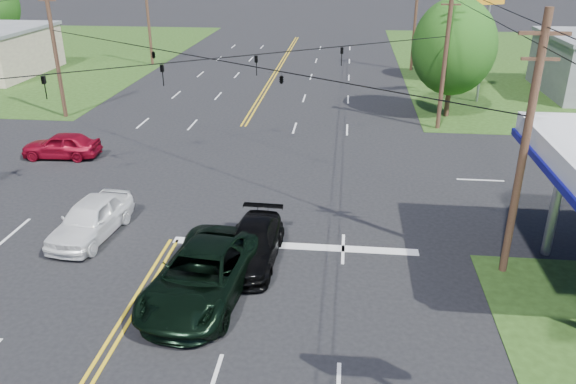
# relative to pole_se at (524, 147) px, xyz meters

# --- Properties ---
(ground) EXTENTS (280.00, 280.00, 0.00)m
(ground) POSITION_rel_pole_se_xyz_m (-13.00, 9.00, -4.92)
(ground) COLOR black
(ground) RESTS_ON ground
(stop_bar) EXTENTS (10.00, 0.50, 0.02)m
(stop_bar) POSITION_rel_pole_se_xyz_m (-8.00, 1.00, -4.92)
(stop_bar) COLOR silver
(stop_bar) RESTS_ON ground
(pole_se) EXTENTS (1.60, 0.28, 9.50)m
(pole_se) POSITION_rel_pole_se_xyz_m (0.00, 0.00, 0.00)
(pole_se) COLOR #3A2318
(pole_se) RESTS_ON ground
(pole_nw) EXTENTS (1.60, 0.28, 9.50)m
(pole_nw) POSITION_rel_pole_se_xyz_m (-26.00, 18.00, 0.00)
(pole_nw) COLOR #3A2318
(pole_nw) RESTS_ON ground
(pole_ne) EXTENTS (1.60, 0.28, 9.50)m
(pole_ne) POSITION_rel_pole_se_xyz_m (0.00, 18.00, 0.00)
(pole_ne) COLOR #3A2318
(pole_ne) RESTS_ON ground
(pole_left_far) EXTENTS (1.60, 0.28, 10.00)m
(pole_left_far) POSITION_rel_pole_se_xyz_m (-26.00, 37.00, 0.25)
(pole_left_far) COLOR #3A2318
(pole_left_far) RESTS_ON ground
(pole_right_far) EXTENTS (1.60, 0.28, 10.00)m
(pole_right_far) POSITION_rel_pole_se_xyz_m (0.00, 37.00, 0.25)
(pole_right_far) COLOR #3A2318
(pole_right_far) RESTS_ON ground
(span_wire_signals) EXTENTS (26.00, 18.00, 1.13)m
(span_wire_signals) POSITION_rel_pole_se_xyz_m (-13.00, 9.00, 1.08)
(span_wire_signals) COLOR black
(span_wire_signals) RESTS_ON ground
(power_lines) EXTENTS (26.04, 100.00, 0.64)m
(power_lines) POSITION_rel_pole_se_xyz_m (-13.00, 7.00, 3.68)
(power_lines) COLOR black
(power_lines) RESTS_ON ground
(tree_right_a) EXTENTS (5.70, 5.70, 8.18)m
(tree_right_a) POSITION_rel_pole_se_xyz_m (1.00, 21.00, -0.05)
(tree_right_a) COLOR #3A2318
(tree_right_a) RESTS_ON ground
(tree_right_b) EXTENTS (4.94, 4.94, 7.09)m
(tree_right_b) POSITION_rel_pole_se_xyz_m (3.50, 33.00, -0.70)
(tree_right_b) COLOR #3A2318
(tree_right_b) RESTS_ON ground
(pickup_dkgreen) EXTENTS (3.66, 6.65, 1.76)m
(pickup_dkgreen) POSITION_rel_pole_se_xyz_m (-10.79, -2.83, -4.03)
(pickup_dkgreen) COLOR black
(pickup_dkgreen) RESTS_ON ground
(suv_black) EXTENTS (2.17, 4.95, 1.41)m
(suv_black) POSITION_rel_pole_se_xyz_m (-9.47, -0.30, -4.21)
(suv_black) COLOR black
(suv_black) RESTS_ON ground
(pickup_white) EXTENTS (2.40, 4.94, 1.62)m
(pickup_white) POSITION_rel_pole_se_xyz_m (-16.50, 1.00, -4.10)
(pickup_white) COLOR white
(pickup_white) RESTS_ON ground
(sedan_red) EXTENTS (4.41, 1.95, 1.47)m
(sedan_red) POSITION_rel_pole_se_xyz_m (-22.26, 10.00, -4.18)
(sedan_red) COLOR maroon
(sedan_red) RESTS_ON ground
(polesign_ne) EXTENTS (2.22, 1.15, 8.43)m
(polesign_ne) POSITION_rel_pole_se_xyz_m (4.00, 25.46, 1.70)
(polesign_ne) COLOR #A5A5AA
(polesign_ne) RESTS_ON ground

